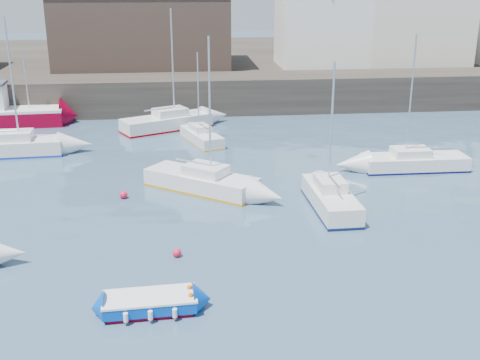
{
  "coord_description": "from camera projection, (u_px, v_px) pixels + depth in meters",
  "views": [
    {
      "loc": [
        -3.04,
        -16.41,
        11.38
      ],
      "look_at": [
        0.0,
        12.0,
        1.5
      ],
      "focal_mm": 45.0,
      "sensor_mm": 36.0,
      "label": 1
    }
  ],
  "objects": [
    {
      "name": "bldg_east_d",
      "position": [
        322.0,
        17.0,
        57.15
      ],
      "size": [
        11.14,
        11.14,
        8.95
      ],
      "color": "white",
      "rests_on": "land_strip"
    },
    {
      "name": "buoy_mid",
      "position": [
        329.0,
        219.0,
        29.36
      ],
      "size": [
        0.38,
        0.38,
        0.38
      ],
      "primitive_type": "sphere",
      "color": "red",
      "rests_on": "ground"
    },
    {
      "name": "warehouse",
      "position": [
        143.0,
        26.0,
        57.09
      ],
      "size": [
        16.4,
        10.4,
        7.6
      ],
      "color": "#3D2D26",
      "rests_on": "land_strip"
    },
    {
      "name": "bldg_east_a",
      "position": [
        413.0,
        1.0,
        58.05
      ],
      "size": [
        13.36,
        13.36,
        11.8
      ],
      "color": "beige",
      "rests_on": "land_strip"
    },
    {
      "name": "buoy_near",
      "position": [
        177.0,
        257.0,
        25.44
      ],
      "size": [
        0.37,
        0.37,
        0.37
      ],
      "primitive_type": "sphere",
      "color": "red",
      "rests_on": "ground"
    },
    {
      "name": "water",
      "position": [
        279.0,
        344.0,
        19.45
      ],
      "size": [
        220.0,
        220.0,
        0.0
      ],
      "primitive_type": "plane",
      "color": "#2D4760",
      "rests_on": "ground"
    },
    {
      "name": "sailboat_h",
      "position": [
        167.0,
        122.0,
        45.9
      ],
      "size": [
        7.21,
        5.06,
        8.94
      ],
      "color": "silver",
      "rests_on": "ground"
    },
    {
      "name": "land_strip",
      "position": [
        202.0,
        65.0,
        68.8
      ],
      "size": [
        90.0,
        32.0,
        2.8
      ],
      "primitive_type": "cube",
      "color": "#28231E",
      "rests_on": "ground"
    },
    {
      "name": "sailboat_d",
      "position": [
        414.0,
        162.0,
        36.55
      ],
      "size": [
        6.35,
        2.07,
        8.09
      ],
      "color": "silver",
      "rests_on": "ground"
    },
    {
      "name": "quay_wall",
      "position": [
        212.0,
        94.0,
        51.85
      ],
      "size": [
        90.0,
        5.0,
        3.0
      ],
      "primitive_type": "cube",
      "color": "#28231E",
      "rests_on": "ground"
    },
    {
      "name": "fishing_boat",
      "position": [
        5.0,
        112.0,
        47.03
      ],
      "size": [
        8.46,
        3.61,
        5.49
      ],
      "color": "maroon",
      "rests_on": "ground"
    },
    {
      "name": "buoy_far",
      "position": [
        124.0,
        198.0,
        32.01
      ],
      "size": [
        0.43,
        0.43,
        0.43
      ],
      "primitive_type": "sphere",
      "color": "red",
      "rests_on": "ground"
    },
    {
      "name": "sailboat_f",
      "position": [
        201.0,
        136.0,
        42.42
      ],
      "size": [
        3.03,
        5.05,
        6.25
      ],
      "color": "silver",
      "rests_on": "ground"
    },
    {
      "name": "sailboat_e",
      "position": [
        10.0,
        146.0,
        39.43
      ],
      "size": [
        6.97,
        2.57,
        8.83
      ],
      "color": "silver",
      "rests_on": "ground"
    },
    {
      "name": "sailboat_b",
      "position": [
        202.0,
        181.0,
        33.01
      ],
      "size": [
        6.44,
        5.59,
        8.37
      ],
      "color": "silver",
      "rests_on": "ground"
    },
    {
      "name": "sailboat_c",
      "position": [
        331.0,
        198.0,
        30.43
      ],
      "size": [
        1.92,
        5.63,
        7.37
      ],
      "color": "silver",
      "rests_on": "ground"
    },
    {
      "name": "blue_dinghy",
      "position": [
        150.0,
        303.0,
        21.21
      ],
      "size": [
        3.37,
        1.84,
        0.63
      ],
      "color": "maroon",
      "rests_on": "ground"
    }
  ]
}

